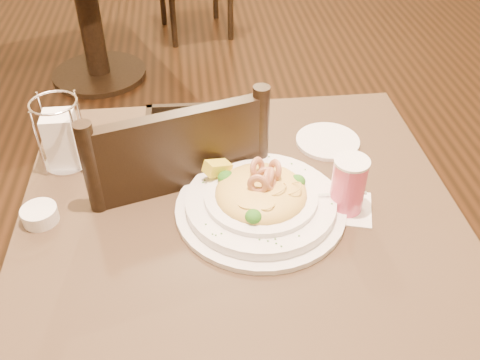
{
  "coord_description": "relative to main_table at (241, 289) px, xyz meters",
  "views": [
    {
      "loc": [
        -0.09,
        -0.78,
        1.47
      ],
      "look_at": [
        0.0,
        0.02,
        0.81
      ],
      "focal_mm": 40.0,
      "sensor_mm": 36.0,
      "label": 1
    }
  ],
  "objects": [
    {
      "name": "napkin_caddy",
      "position": [
        -0.37,
        0.22,
        0.3
      ],
      "size": [
        0.1,
        0.1,
        0.16
      ],
      "rotation": [
        0.0,
        0.0,
        -0.34
      ],
      "color": "silver",
      "rests_on": "main_table"
    },
    {
      "name": "drink_glass",
      "position": [
        0.22,
        0.0,
        0.29
      ],
      "size": [
        0.13,
        0.13,
        0.12
      ],
      "rotation": [
        0.0,
        0.0,
        -0.27
      ],
      "color": "white",
      "rests_on": "main_table"
    },
    {
      "name": "bread_basket",
      "position": [
        -0.1,
        0.28,
        0.25
      ],
      "size": [
        0.2,
        0.17,
        0.05
      ],
      "rotation": [
        0.0,
        0.0,
        -0.03
      ],
      "color": "black",
      "rests_on": "main_table"
    },
    {
      "name": "butter_ramekin",
      "position": [
        -0.4,
        0.03,
        0.24
      ],
      "size": [
        0.09,
        0.09,
        0.03
      ],
      "primitive_type": "cylinder",
      "rotation": [
        0.0,
        0.0,
        -0.3
      ],
      "color": "white",
      "rests_on": "main_table"
    },
    {
      "name": "main_table",
      "position": [
        0.0,
        0.0,
        0.0
      ],
      "size": [
        0.9,
        0.9,
        0.73
      ],
      "color": "black",
      "rests_on": "ground"
    },
    {
      "name": "dining_chair_near",
      "position": [
        -0.15,
        0.23,
        0.0
      ],
      "size": [
        0.52,
        0.52,
        0.93
      ],
      "rotation": [
        0.0,
        0.0,
        3.42
      ],
      "color": "black",
      "rests_on": "ground"
    },
    {
      "name": "pasta_bowl",
      "position": [
        0.04,
        0.01,
        0.26
      ],
      "size": [
        0.39,
        0.35,
        0.11
      ],
      "rotation": [
        0.0,
        0.0,
        -0.25
      ],
      "color": "white",
      "rests_on": "main_table"
    },
    {
      "name": "side_plate",
      "position": [
        0.23,
        0.23,
        0.23
      ],
      "size": [
        0.2,
        0.2,
        0.01
      ],
      "primitive_type": "cylinder",
      "rotation": [
        0.0,
        0.0,
        -0.37
      ],
      "color": "white",
      "rests_on": "main_table"
    }
  ]
}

